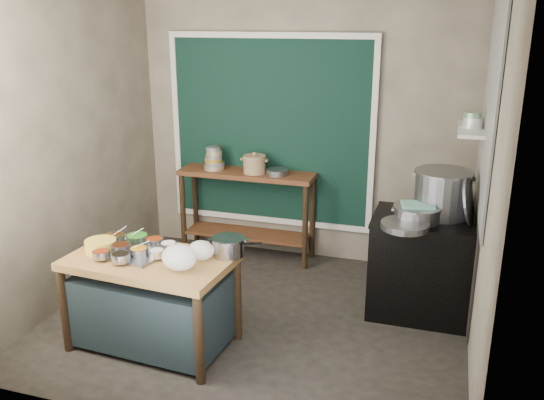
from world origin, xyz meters
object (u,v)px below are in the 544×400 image
(utensil_cup, at_px, (217,166))
(ceramic_crock, at_px, (255,165))
(saucepan, at_px, (228,247))
(prep_table, at_px, (152,302))
(stove_block, at_px, (424,267))
(stock_pot, at_px, (442,193))
(back_counter, at_px, (247,214))
(condiment_tray, at_px, (133,252))
(yellow_basin, at_px, (101,246))
(steamer, at_px, (417,213))

(utensil_cup, height_order, ceramic_crock, ceramic_crock)
(saucepan, bearing_deg, ceramic_crock, 78.54)
(prep_table, relative_size, ceramic_crock, 5.02)
(stove_block, distance_m, stock_pot, 0.67)
(back_counter, xyz_separation_m, ceramic_crock, (0.10, -0.03, 0.56))
(ceramic_crock, height_order, stock_pot, stock_pot)
(saucepan, xyz_separation_m, stock_pot, (1.53, 1.07, 0.25))
(stove_block, bearing_deg, ceramic_crock, 158.82)
(stock_pot, bearing_deg, utensil_cup, 165.25)
(prep_table, distance_m, saucepan, 0.75)
(condiment_tray, distance_m, saucepan, 0.75)
(stock_pot, bearing_deg, back_counter, 162.50)
(condiment_tray, bearing_deg, stock_pot, 29.27)
(ceramic_crock, bearing_deg, yellow_basin, -108.21)
(utensil_cup, distance_m, ceramic_crock, 0.43)
(utensil_cup, bearing_deg, steamer, -20.97)
(prep_table, relative_size, utensil_cup, 9.09)
(stove_block, bearing_deg, utensil_cup, 162.27)
(condiment_tray, distance_m, steamer, 2.33)
(back_counter, relative_size, stove_block, 1.61)
(prep_table, xyz_separation_m, condiment_tray, (-0.16, 0.04, 0.39))
(yellow_basin, distance_m, utensil_cup, 1.93)
(stove_block, relative_size, condiment_tray, 1.73)
(yellow_basin, distance_m, saucepan, 1.01)
(yellow_basin, distance_m, stock_pot, 2.85)
(stove_block, distance_m, yellow_basin, 2.73)
(back_counter, height_order, stock_pot, stock_pot)
(condiment_tray, xyz_separation_m, ceramic_crock, (0.36, 1.86, 0.27))
(back_counter, bearing_deg, ceramic_crock, -18.04)
(prep_table, relative_size, condiment_tray, 2.40)
(stock_pot, bearing_deg, steamer, -131.66)
(yellow_basin, xyz_separation_m, steamer, (2.33, 1.09, 0.15))
(back_counter, relative_size, condiment_tray, 2.79)
(back_counter, xyz_separation_m, stock_pot, (1.99, -0.63, 0.60))
(prep_table, xyz_separation_m, steamer, (1.91, 1.09, 0.57))
(stove_block, xyz_separation_m, steamer, (-0.09, -0.11, 0.52))
(saucepan, bearing_deg, stock_pot, 11.27)
(prep_table, height_order, steamer, steamer)
(ceramic_crock, xyz_separation_m, stock_pot, (1.90, -0.60, 0.04))
(back_counter, height_order, steamer, steamer)
(stove_block, distance_m, steamer, 0.54)
(back_counter, relative_size, stock_pot, 2.88)
(yellow_basin, height_order, saucepan, saucepan)
(stock_pot, distance_m, steamer, 0.31)
(yellow_basin, xyz_separation_m, utensil_cup, (0.19, 1.91, 0.19))
(prep_table, xyz_separation_m, ceramic_crock, (0.20, 1.90, 0.66))
(ceramic_crock, bearing_deg, condiment_tray, -101.02)
(saucepan, relative_size, stock_pot, 0.52)
(prep_table, bearing_deg, yellow_basin, -176.61)
(ceramic_crock, relative_size, stock_pot, 0.49)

